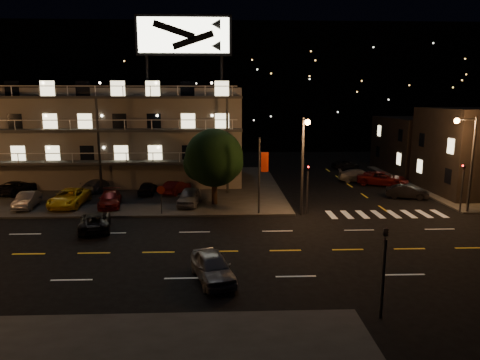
{
  "coord_description": "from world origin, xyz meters",
  "views": [
    {
      "loc": [
        2.14,
        -25.6,
        9.55
      ],
      "look_at": [
        3.43,
        8.0,
        3.03
      ],
      "focal_mm": 32.0,
      "sensor_mm": 36.0,
      "label": 1
    }
  ],
  "objects_px": {
    "road_car_east": "(212,267)",
    "lot_car_2": "(69,198)",
    "road_car_west": "(95,221)",
    "side_car_0": "(407,192)",
    "tree": "(214,160)",
    "lot_car_7": "(98,185)",
    "lot_car_4": "(189,197)"
  },
  "relations": [
    {
      "from": "road_car_east",
      "to": "lot_car_2",
      "type": "bearing_deg",
      "value": 113.35
    },
    {
      "from": "road_car_west",
      "to": "side_car_0",
      "type": "bearing_deg",
      "value": -175.75
    },
    {
      "from": "tree",
      "to": "lot_car_2",
      "type": "distance_m",
      "value": 13.11
    },
    {
      "from": "lot_car_2",
      "to": "road_car_east",
      "type": "relative_size",
      "value": 1.23
    },
    {
      "from": "lot_car_7",
      "to": "road_car_west",
      "type": "bearing_deg",
      "value": 119.47
    },
    {
      "from": "road_car_east",
      "to": "road_car_west",
      "type": "relative_size",
      "value": 0.93
    },
    {
      "from": "lot_car_7",
      "to": "lot_car_4",
      "type": "bearing_deg",
      "value": 163.15
    },
    {
      "from": "lot_car_4",
      "to": "road_car_east",
      "type": "bearing_deg",
      "value": -75.47
    },
    {
      "from": "lot_car_2",
      "to": "lot_car_7",
      "type": "distance_m",
      "value": 6.03
    },
    {
      "from": "road_car_west",
      "to": "road_car_east",
      "type": "bearing_deg",
      "value": 120.25
    },
    {
      "from": "lot_car_7",
      "to": "road_car_east",
      "type": "relative_size",
      "value": 1.01
    },
    {
      "from": "tree",
      "to": "side_car_0",
      "type": "distance_m",
      "value": 18.87
    },
    {
      "from": "lot_car_7",
      "to": "side_car_0",
      "type": "height_order",
      "value": "lot_car_7"
    },
    {
      "from": "lot_car_4",
      "to": "road_car_east",
      "type": "relative_size",
      "value": 1.0
    },
    {
      "from": "tree",
      "to": "lot_car_4",
      "type": "relative_size",
      "value": 1.56
    },
    {
      "from": "side_car_0",
      "to": "lot_car_4",
      "type": "bearing_deg",
      "value": 115.31
    },
    {
      "from": "lot_car_4",
      "to": "lot_car_7",
      "type": "bearing_deg",
      "value": 154.12
    },
    {
      "from": "lot_car_2",
      "to": "side_car_0",
      "type": "xyz_separation_m",
      "value": [
        31.14,
        2.24,
        -0.24
      ]
    },
    {
      "from": "lot_car_7",
      "to": "road_car_east",
      "type": "bearing_deg",
      "value": 133.95
    },
    {
      "from": "lot_car_2",
      "to": "side_car_0",
      "type": "height_order",
      "value": "lot_car_2"
    },
    {
      "from": "road_car_west",
      "to": "lot_car_4",
      "type": "bearing_deg",
      "value": -147.86
    },
    {
      "from": "road_car_east",
      "to": "road_car_west",
      "type": "height_order",
      "value": "road_car_east"
    },
    {
      "from": "tree",
      "to": "lot_car_7",
      "type": "height_order",
      "value": "tree"
    },
    {
      "from": "lot_car_4",
      "to": "road_car_west",
      "type": "bearing_deg",
      "value": -128.41
    },
    {
      "from": "lot_car_4",
      "to": "tree",
      "type": "bearing_deg",
      "value": 13.29
    },
    {
      "from": "lot_car_2",
      "to": "road_car_west",
      "type": "xyz_separation_m",
      "value": [
        4.13,
        -6.56,
        -0.24
      ]
    },
    {
      "from": "lot_car_7",
      "to": "road_car_west",
      "type": "relative_size",
      "value": 0.94
    },
    {
      "from": "side_car_0",
      "to": "road_car_east",
      "type": "distance_m",
      "value": 25.54
    },
    {
      "from": "tree",
      "to": "side_car_0",
      "type": "height_order",
      "value": "tree"
    },
    {
      "from": "tree",
      "to": "lot_car_4",
      "type": "bearing_deg",
      "value": -172.37
    },
    {
      "from": "lot_car_4",
      "to": "road_car_east",
      "type": "height_order",
      "value": "lot_car_4"
    },
    {
      "from": "lot_car_2",
      "to": "road_car_west",
      "type": "relative_size",
      "value": 1.14
    }
  ]
}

